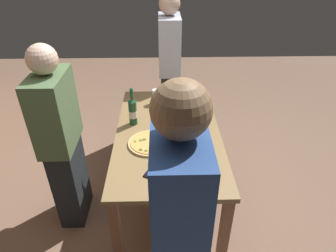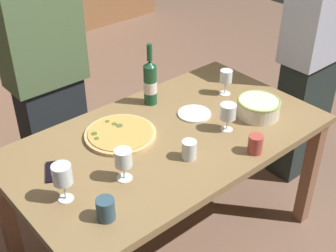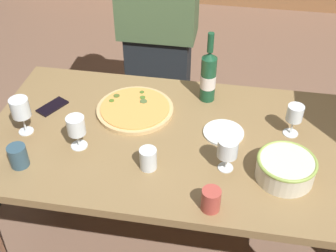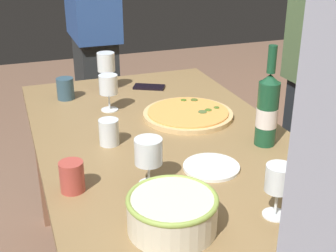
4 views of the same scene
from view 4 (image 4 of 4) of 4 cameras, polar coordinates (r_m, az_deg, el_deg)
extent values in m
cube|color=olive|center=(1.64, 0.00, -2.47)|extent=(1.60, 0.90, 0.04)
cube|color=#8C5E44|center=(2.40, -15.13, -4.47)|extent=(0.07, 0.07, 0.71)
cube|color=#8C5E44|center=(2.56, 2.65, -1.78)|extent=(0.07, 0.07, 0.71)
cylinder|color=tan|center=(1.84, 2.49, 1.41)|extent=(0.36, 0.36, 0.02)
cylinder|color=#F1A04D|center=(1.83, 2.50, 1.77)|extent=(0.32, 0.32, 0.01)
cylinder|color=#4B6E21|center=(1.94, 1.95, 3.23)|extent=(0.02, 0.02, 0.00)
cylinder|color=#4F6227|center=(1.95, 3.27, 3.25)|extent=(0.03, 0.03, 0.00)
cylinder|color=#4A7027|center=(1.84, 5.01, 1.99)|extent=(0.03, 0.03, 0.00)
cylinder|color=#466824|center=(1.87, 6.04, 2.28)|extent=(0.02, 0.02, 0.00)
cylinder|color=#526836|center=(1.82, 4.29, 1.75)|extent=(0.03, 0.03, 0.00)
cylinder|color=silver|center=(1.16, 0.52, -10.80)|extent=(0.23, 0.23, 0.09)
torus|color=#96B34F|center=(1.14, 0.53, -9.08)|extent=(0.23, 0.23, 0.01)
cylinder|color=#194A2D|center=(1.60, 12.17, 1.46)|extent=(0.07, 0.07, 0.23)
cone|color=#194A2D|center=(1.56, 12.56, 5.74)|extent=(0.07, 0.07, 0.03)
cylinder|color=#194A2D|center=(1.54, 12.78, 8.08)|extent=(0.03, 0.03, 0.09)
cylinder|color=silver|center=(1.61, 12.14, 1.09)|extent=(0.07, 0.07, 0.07)
cylinder|color=white|center=(1.27, 13.10, -10.66)|extent=(0.07, 0.07, 0.00)
cylinder|color=white|center=(1.25, 13.26, -9.19)|extent=(0.01, 0.01, 0.07)
cylinder|color=white|center=(1.21, 13.58, -6.30)|extent=(0.07, 0.07, 0.07)
cylinder|color=white|center=(2.17, -7.51, 4.59)|extent=(0.07, 0.07, 0.00)
cylinder|color=white|center=(2.16, -7.58, 5.71)|extent=(0.01, 0.01, 0.08)
cylinder|color=white|center=(2.13, -7.70, 7.88)|extent=(0.08, 0.08, 0.09)
cylinder|color=maroon|center=(2.14, -7.66, 7.14)|extent=(0.07, 0.07, 0.03)
cylinder|color=white|center=(1.92, -7.24, 2.03)|extent=(0.07, 0.07, 0.00)
cylinder|color=white|center=(1.91, -7.29, 3.05)|extent=(0.01, 0.01, 0.07)
cylinder|color=white|center=(1.88, -7.41, 5.14)|extent=(0.08, 0.08, 0.08)
cylinder|color=white|center=(1.37, -2.37, -7.11)|extent=(0.06, 0.06, 0.00)
cylinder|color=white|center=(1.35, -2.39, -5.85)|extent=(0.01, 0.01, 0.07)
cylinder|color=white|center=(1.32, -2.44, -3.15)|extent=(0.08, 0.08, 0.08)
cylinder|color=maroon|center=(1.33, -2.42, -4.15)|extent=(0.07, 0.07, 0.03)
cylinder|color=#B7463C|center=(1.35, -11.82, -6.15)|extent=(0.07, 0.07, 0.09)
cylinder|color=white|center=(1.60, -7.33, -0.75)|extent=(0.07, 0.07, 0.09)
cylinder|color=#335162|center=(2.07, -12.61, 4.54)|extent=(0.07, 0.07, 0.09)
cylinder|color=white|center=(1.46, 5.39, -5.08)|extent=(0.18, 0.18, 0.01)
cube|color=black|center=(2.17, -2.36, 4.86)|extent=(0.13, 0.16, 0.01)
cube|color=black|center=(2.35, 18.21, -4.54)|extent=(0.38, 0.20, 0.79)
cube|color=#272B2C|center=(2.82, -8.63, 2.17)|extent=(0.37, 0.20, 0.87)
camera|label=1|loc=(3.63, -12.99, 34.55)|focal=31.45mm
camera|label=2|loc=(2.83, -45.42, 29.57)|focal=48.82mm
camera|label=3|loc=(1.56, -69.05, 30.61)|focal=46.69mm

